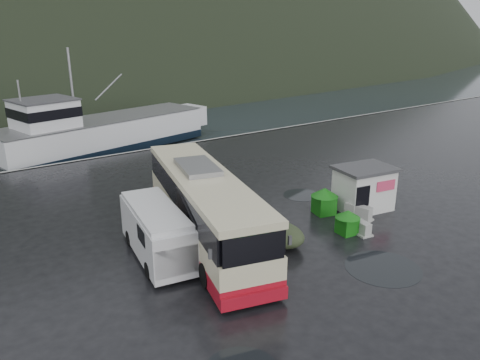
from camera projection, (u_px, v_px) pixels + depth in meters
ground at (249, 241)px, 24.12m from camera, size 160.00×160.00×0.00m
quay_edge at (110, 156)px, 39.61m from camera, size 160.00×0.60×1.50m
coach_bus at (205, 240)px, 24.24m from camera, size 6.55×13.82×3.80m
white_van at (158, 256)px, 22.51m from camera, size 3.08×6.40×2.57m
waste_bin_left at (346, 233)px, 24.97m from camera, size 1.05×1.05×1.33m
waste_bin_right at (323, 213)px, 27.59m from camera, size 1.37×1.37×1.59m
dome_tent at (278, 244)px, 23.73m from camera, size 2.64×3.30×1.16m
ticket_kiosk at (362, 209)px, 28.31m from camera, size 3.74×3.07×2.63m
jersey_barrier_a at (359, 233)px, 25.03m from camera, size 0.91×1.51×0.71m
jersey_barrier_b at (358, 219)px, 26.85m from camera, size 1.13×1.77×0.82m
fishing_trawler at (105, 137)px, 46.27m from camera, size 25.51×10.78×9.97m
puddles at (330, 263)px, 21.91m from camera, size 15.20×13.58×0.01m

